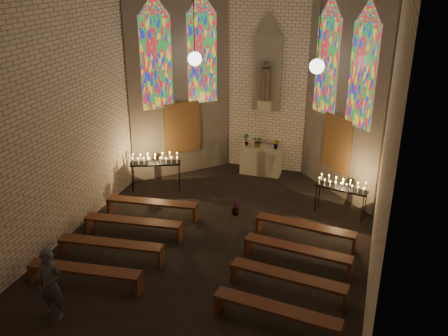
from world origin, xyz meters
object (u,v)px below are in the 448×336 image
at_px(altar, 261,160).
at_px(aisle_flower_pot, 235,208).
at_px(votive_stand_left, 155,161).
at_px(votive_stand_right, 342,186).
at_px(visitor, 50,284).

bearing_deg(altar, aisle_flower_pot, -89.34).
bearing_deg(votive_stand_left, aisle_flower_pot, -38.48).
height_order(votive_stand_right, visitor, visitor).
distance_m(aisle_flower_pot, visitor, 6.11).
xyz_separation_m(altar, votive_stand_right, (3.00, -2.32, 0.45)).
bearing_deg(aisle_flower_pot, visitor, -112.97).
bearing_deg(votive_stand_left, votive_stand_right, -21.70).
distance_m(aisle_flower_pot, votive_stand_right, 3.19).
bearing_deg(visitor, aisle_flower_pot, 63.30).
relative_size(votive_stand_left, visitor, 1.01).
xyz_separation_m(aisle_flower_pot, visitor, (-2.37, -5.60, 0.60)).
height_order(altar, votive_stand_left, votive_stand_left).
relative_size(aisle_flower_pot, visitor, 0.27).
bearing_deg(aisle_flower_pot, votive_stand_right, 17.47).
distance_m(votive_stand_left, votive_stand_right, 5.96).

